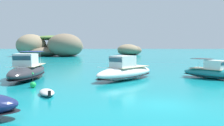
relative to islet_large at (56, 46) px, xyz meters
name	(u,v)px	position (x,y,z in m)	size (l,w,h in m)	color
ground_plane	(162,105)	(22.69, -68.68, -3.33)	(400.00, 400.00, 0.00)	#0F7F89
islet_large	(56,46)	(0.00, 0.00, 0.00)	(24.21, 19.97, 7.44)	#756651
islet_small	(130,51)	(25.60, 8.86, -1.74)	(11.60, 13.43, 3.99)	#84755B
motorboat_teal	(212,72)	(30.91, -56.03, -2.61)	(6.48, 6.87, 2.28)	#19727A
motorboat_white	(125,72)	(20.81, -56.90, -2.43)	(8.09, 8.71, 2.70)	white
motorboat_charcoal	(27,70)	(9.69, -56.60, -2.34)	(3.25, 10.07, 3.13)	#2D2D33
dinghy_tender	(47,92)	(14.28, -65.58, -3.11)	(2.00, 2.84, 0.58)	#B2B2B2
channel_buoy	(33,84)	(12.13, -62.26, -3.00)	(0.56, 0.56, 1.48)	green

